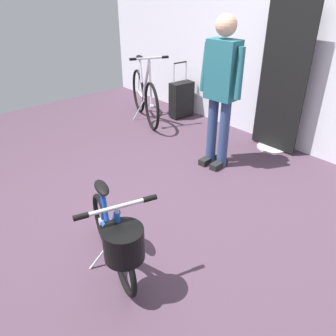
% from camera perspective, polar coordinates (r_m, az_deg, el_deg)
% --- Properties ---
extents(ground_plane, '(7.55, 7.55, 0.00)m').
position_cam_1_polar(ground_plane, '(3.00, -3.20, -9.69)').
color(ground_plane, '#473342').
extents(back_wall, '(7.55, 0.10, 2.99)m').
position_cam_1_polar(back_wall, '(4.24, 24.37, 21.68)').
color(back_wall, silver).
rests_on(back_wall, ground_plane).
extents(floor_banner_stand, '(0.60, 0.36, 1.72)m').
position_cam_1_polar(floor_banner_stand, '(4.25, 18.59, 12.62)').
color(floor_banner_stand, '#B7B7BC').
rests_on(floor_banner_stand, ground_plane).
extents(folding_bike_foreground, '(0.93, 0.52, 0.69)m').
position_cam_1_polar(folding_bike_foreground, '(2.36, -8.75, -11.73)').
color(folding_bike_foreground, black).
rests_on(folding_bike_foreground, ground_plane).
extents(display_bike_left, '(1.34, 0.68, 1.00)m').
position_cam_1_polar(display_bike_left, '(5.13, -3.99, 12.10)').
color(display_bike_left, black).
rests_on(display_bike_left, ground_plane).
extents(visitor_near_wall, '(0.53, 0.30, 1.60)m').
position_cam_1_polar(visitor_near_wall, '(3.65, 8.99, 13.50)').
color(visitor_near_wall, navy).
rests_on(visitor_near_wall, ground_plane).
extents(rolling_suitcase, '(0.21, 0.37, 0.83)m').
position_cam_1_polar(rolling_suitcase, '(5.27, 2.29, 11.56)').
color(rolling_suitcase, black).
rests_on(rolling_suitcase, ground_plane).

